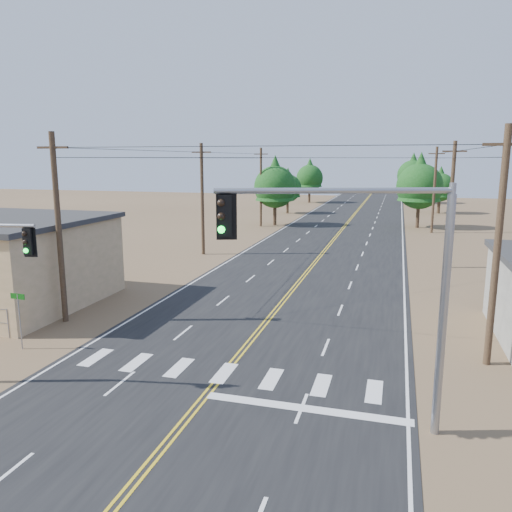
% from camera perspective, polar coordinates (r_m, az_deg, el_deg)
% --- Properties ---
extents(ground, '(220.00, 220.00, 0.00)m').
position_cam_1_polar(ground, '(14.74, -15.22, -25.30)').
color(ground, brown).
rests_on(ground, ground).
extents(road, '(15.00, 200.00, 0.02)m').
position_cam_1_polar(road, '(41.44, 6.52, -1.02)').
color(road, black).
rests_on(road, ground).
extents(utility_pole_left_near, '(1.80, 0.30, 10.00)m').
position_cam_1_polar(utility_pole_left_near, '(28.03, -21.63, 3.06)').
color(utility_pole_left_near, '#4C3826').
rests_on(utility_pole_left_near, ground).
extents(utility_pole_left_mid, '(1.80, 0.30, 10.00)m').
position_cam_1_polar(utility_pole_left_mid, '(45.45, -6.16, 6.56)').
color(utility_pole_left_mid, '#4C3826').
rests_on(utility_pole_left_mid, ground).
extents(utility_pole_left_far, '(1.80, 0.30, 10.00)m').
position_cam_1_polar(utility_pole_left_far, '(64.39, 0.56, 7.94)').
color(utility_pole_left_far, '#4C3826').
rests_on(utility_pole_left_far, ground).
extents(utility_pole_right_near, '(1.80, 0.30, 10.00)m').
position_cam_1_polar(utility_pole_right_near, '(22.65, 25.88, 0.99)').
color(utility_pole_right_near, '#4C3826').
rests_on(utility_pole_right_near, ground).
extents(utility_pole_right_mid, '(1.80, 0.30, 10.00)m').
position_cam_1_polar(utility_pole_right_mid, '(42.35, 21.36, 5.54)').
color(utility_pole_right_mid, '#4C3826').
rests_on(utility_pole_right_mid, ground).
extents(utility_pole_right_far, '(1.80, 0.30, 10.00)m').
position_cam_1_polar(utility_pole_right_far, '(62.24, 19.71, 7.19)').
color(utility_pole_right_far, '#4C3826').
rests_on(utility_pole_right_far, ground).
extents(signal_mast_right, '(6.75, 2.51, 7.96)m').
position_cam_1_polar(signal_mast_right, '(15.32, 13.89, -1.43)').
color(signal_mast_right, gray).
rests_on(signal_mast_right, ground).
extents(street_sign, '(0.79, 0.08, 2.64)m').
position_cam_1_polar(street_sign, '(25.29, -25.46, -5.81)').
color(street_sign, gray).
rests_on(street_sign, ground).
extents(tree_left_near, '(5.46, 5.46, 9.11)m').
position_cam_1_polar(tree_left_near, '(65.44, 2.19, 8.38)').
color(tree_left_near, '#3F2D1E').
rests_on(tree_left_near, ground).
extents(tree_left_mid, '(4.37, 4.37, 7.29)m').
position_cam_1_polar(tree_left_mid, '(80.18, 3.65, 8.07)').
color(tree_left_mid, '#3F2D1E').
rests_on(tree_left_mid, ground).
extents(tree_left_far, '(5.26, 5.26, 8.77)m').
position_cam_1_polar(tree_left_far, '(100.32, 6.16, 9.15)').
color(tree_left_far, '#3F2D1E').
rests_on(tree_left_far, ground).
extents(tree_right_near, '(5.69, 5.69, 9.48)m').
position_cam_1_polar(tree_right_near, '(66.27, 18.22, 8.07)').
color(tree_right_near, '#3F2D1E').
rests_on(tree_right_near, ground).
extents(tree_right_mid, '(4.51, 4.51, 7.51)m').
position_cam_1_polar(tree_right_mid, '(85.17, 20.31, 7.68)').
color(tree_right_mid, '#3F2D1E').
rests_on(tree_right_mid, ground).
extents(tree_right_far, '(5.90, 5.90, 9.84)m').
position_cam_1_polar(tree_right_far, '(103.14, 17.49, 9.12)').
color(tree_right_far, '#3F2D1E').
rests_on(tree_right_far, ground).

